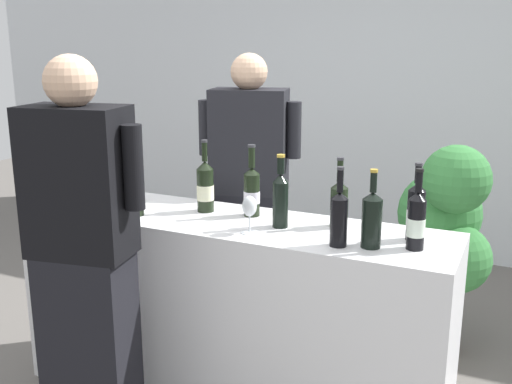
{
  "coord_description": "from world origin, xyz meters",
  "views": [
    {
      "loc": [
        1.26,
        -2.4,
        1.77
      ],
      "look_at": [
        0.15,
        0.0,
        1.1
      ],
      "focal_mm": 42.04,
      "sensor_mm": 36.0,
      "label": 1
    }
  ],
  "objects": [
    {
      "name": "counter",
      "position": [
        0.0,
        0.0,
        0.47
      ],
      "size": [
        2.12,
        0.53,
        0.95
      ],
      "primitive_type": "cube",
      "color": "white",
      "rests_on": "ground_plane"
    },
    {
      "name": "wine_bottle_2",
      "position": [
        -0.53,
        -0.04,
        1.07
      ],
      "size": [
        0.07,
        0.07,
        0.33
      ],
      "color": "black",
      "rests_on": "counter"
    },
    {
      "name": "wine_bottle_7",
      "position": [
        0.51,
        0.12,
        1.06
      ],
      "size": [
        0.08,
        0.08,
        0.32
      ],
      "color": "black",
      "rests_on": "counter"
    },
    {
      "name": "wine_bottle_1",
      "position": [
        0.85,
        0.07,
        1.07
      ],
      "size": [
        0.07,
        0.07,
        0.33
      ],
      "color": "black",
      "rests_on": "counter"
    },
    {
      "name": "person_guest",
      "position": [
        -0.36,
        -0.59,
        0.84
      ],
      "size": [
        0.56,
        0.31,
        1.72
      ],
      "color": "black",
      "rests_on": "ground_plane"
    },
    {
      "name": "wine_bottle_4",
      "position": [
        0.88,
        -0.04,
        1.07
      ],
      "size": [
        0.07,
        0.07,
        0.33
      ],
      "color": "black",
      "rests_on": "counter"
    },
    {
      "name": "potted_shrub",
      "position": [
        0.86,
        0.96,
        0.72
      ],
      "size": [
        0.57,
        0.64,
        1.24
      ],
      "color": "brown",
      "rests_on": "ground_plane"
    },
    {
      "name": "wine_glass",
      "position": [
        0.18,
        -0.14,
        1.06
      ],
      "size": [
        0.08,
        0.08,
        0.17
      ],
      "color": "silver",
      "rests_on": "counter"
    },
    {
      "name": "wine_bottle_9",
      "position": [
        -0.62,
        0.08,
        1.07
      ],
      "size": [
        0.07,
        0.07,
        0.31
      ],
      "color": "black",
      "rests_on": "counter"
    },
    {
      "name": "wall_back",
      "position": [
        0.0,
        2.6,
        1.4
      ],
      "size": [
        8.0,
        0.1,
        2.8
      ],
      "primitive_type": "cube",
      "color": "silver",
      "rests_on": "ground_plane"
    },
    {
      "name": "wine_bottle_0",
      "position": [
        -0.17,
        0.08,
        1.07
      ],
      "size": [
        0.08,
        0.08,
        0.36
      ],
      "color": "black",
      "rests_on": "counter"
    },
    {
      "name": "wine_bottle_6",
      "position": [
        0.27,
        -0.0,
        1.08
      ],
      "size": [
        0.07,
        0.07,
        0.33
      ],
      "color": "black",
      "rests_on": "counter"
    },
    {
      "name": "wine_bottle_3",
      "position": [
        0.71,
        -0.1,
        1.07
      ],
      "size": [
        0.08,
        0.08,
        0.33
      ],
      "color": "black",
      "rests_on": "counter"
    },
    {
      "name": "wine_bottle_5",
      "position": [
        -0.67,
        -0.15,
        1.07
      ],
      "size": [
        0.07,
        0.07,
        0.35
      ],
      "color": "black",
      "rests_on": "counter"
    },
    {
      "name": "wine_bottle_11",
      "position": [
        0.58,
        -0.14,
        1.07
      ],
      "size": [
        0.07,
        0.07,
        0.33
      ],
      "color": "black",
      "rests_on": "counter"
    },
    {
      "name": "wine_bottle_10",
      "position": [
        -0.44,
        -0.12,
        1.07
      ],
      "size": [
        0.08,
        0.08,
        0.34
      ],
      "color": "black",
      "rests_on": "counter"
    },
    {
      "name": "wine_bottle_8",
      "position": [
        0.07,
        0.11,
        1.07
      ],
      "size": [
        0.08,
        0.08,
        0.35
      ],
      "color": "black",
      "rests_on": "counter"
    },
    {
      "name": "person_server",
      "position": [
        -0.15,
        0.56,
        0.83
      ],
      "size": [
        0.56,
        0.33,
        1.71
      ],
      "color": "black",
      "rests_on": "ground_plane"
    }
  ]
}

